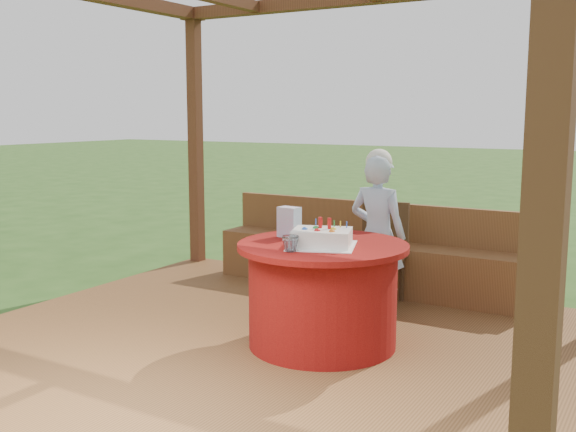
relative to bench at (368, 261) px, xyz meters
The scene contains 10 objects.
ground 1.76m from the bench, 90.00° to the right, with size 60.00×60.00×0.00m, color #274C19.
deck 1.75m from the bench, 90.00° to the right, with size 4.50×4.00×0.12m, color brown.
pergola 2.65m from the bench, 90.00° to the right, with size 4.50×4.00×2.72m.
bench is the anchor object (origin of this frame).
table 1.63m from the bench, 77.55° to the right, with size 1.19×1.19×0.73m.
chair 0.48m from the bench, 51.97° to the right, with size 0.45×0.45×0.87m.
elderly_woman 0.91m from the bench, 61.44° to the right, with size 0.49×0.34×1.35m.
birthday_cake 1.80m from the bench, 76.90° to the right, with size 0.56×0.56×0.19m.
gift_bag 1.60m from the bench, 89.00° to the right, with size 0.15×0.10×0.22m, color #EF9ACE.
drinking_glass 2.03m from the bench, 81.26° to the right, with size 0.11×0.11×0.11m, color white.
Camera 1 is at (2.47, -3.93, 1.74)m, focal length 42.00 mm.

